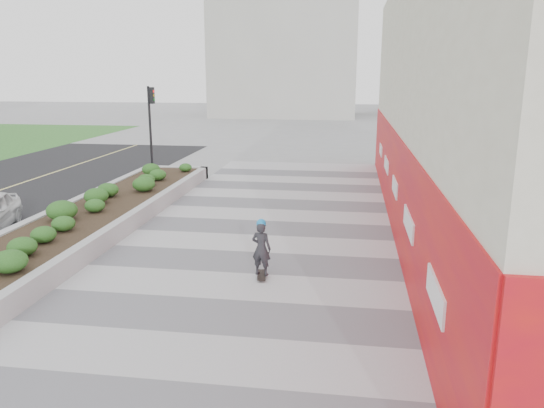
{
  "coord_description": "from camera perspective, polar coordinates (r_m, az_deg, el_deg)",
  "views": [
    {
      "loc": [
        2.56,
        -7.83,
        4.79
      ],
      "look_at": [
        0.38,
        6.98,
        1.1
      ],
      "focal_mm": 35.0,
      "sensor_mm": 36.0,
      "label": 1
    }
  ],
  "objects": [
    {
      "name": "walkway",
      "position": [
        12.12,
        -4.58,
        -9.46
      ],
      "size": [
        8.0,
        36.0,
        0.01
      ],
      "primitive_type": "cube",
      "color": "#A8A8AD",
      "rests_on": "ground"
    },
    {
      "name": "ground",
      "position": [
        9.53,
        -8.75,
        -16.5
      ],
      "size": [
        160.0,
        160.0,
        0.0
      ],
      "primitive_type": "plane",
      "color": "gray",
      "rests_on": "ground"
    },
    {
      "name": "building",
      "position": [
        17.4,
        23.45,
        10.05
      ],
      "size": [
        6.04,
        24.08,
        8.0
      ],
      "color": "beige",
      "rests_on": "ground"
    },
    {
      "name": "planter",
      "position": [
        17.44,
        -19.48,
        -1.48
      ],
      "size": [
        3.0,
        18.0,
        0.9
      ],
      "color": "#9E9EA0",
      "rests_on": "ground"
    },
    {
      "name": "distant_bldg_north_r",
      "position": [
        69.34,
        19.78,
        19.05
      ],
      "size": [
        14.0,
        10.0,
        24.0
      ],
      "primitive_type": "cube",
      "color": "#ADAAA3",
      "rests_on": "ground"
    },
    {
      "name": "skateboarder",
      "position": [
        12.67,
        -1.16,
        -4.77
      ],
      "size": [
        0.54,
        0.74,
        1.47
      ],
      "rotation": [
        0.0,
        0.0,
        0.15
      ],
      "color": "beige",
      "rests_on": "ground"
    },
    {
      "name": "distant_bldg_north_l",
      "position": [
        63.5,
        1.58,
        18.55
      ],
      "size": [
        16.0,
        12.0,
        20.0
      ],
      "primitive_type": "cube",
      "color": "#ADAAA3",
      "rests_on": "ground"
    },
    {
      "name": "traffic_signal_near",
      "position": [
        27.23,
        -12.89,
        9.23
      ],
      "size": [
        0.33,
        0.28,
        4.2
      ],
      "color": "black",
      "rests_on": "ground"
    },
    {
      "name": "manhole_cover",
      "position": [
        12.02,
        -2.22,
        -9.63
      ],
      "size": [
        0.44,
        0.44,
        0.01
      ],
      "primitive_type": "cylinder",
      "color": "#595654",
      "rests_on": "ground"
    }
  ]
}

